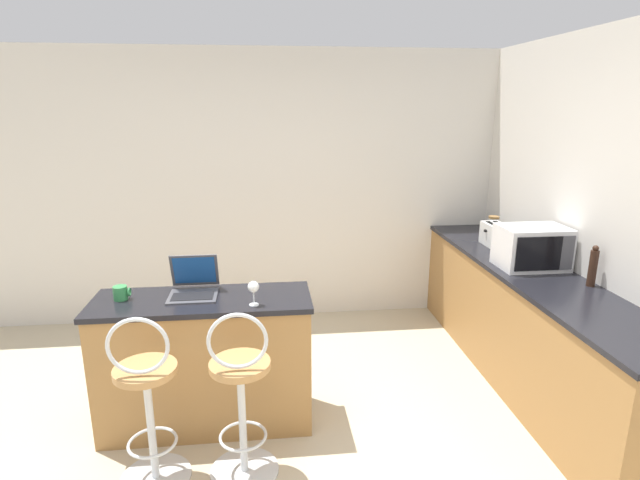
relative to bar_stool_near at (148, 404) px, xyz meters
The scene contains 12 objects.
wall_back 2.53m from the bar_stool_near, 74.91° to the left, with size 12.00×0.06×2.60m.
breakfast_bar 0.59m from the bar_stool_near, 64.51° to the left, with size 1.38×0.50×0.90m.
counter_right 2.76m from the bar_stool_near, 17.57° to the left, with size 0.59×2.94×0.90m.
bar_stool_near is the anchor object (origin of this frame).
bar_stool_far 0.51m from the bar_stool_near, ahead, with size 0.40×0.40×1.05m.
laptop 0.80m from the bar_stool_near, 72.68° to the left, with size 0.31×0.31×0.25m.
microwave 2.85m from the bar_stool_near, 18.77° to the left, with size 0.49×0.35×0.31m.
toaster 3.09m from the bar_stool_near, 29.68° to the left, with size 0.18×0.28×0.20m.
storage_jar 3.37m from the bar_stool_near, 33.33° to the left, with size 0.10×0.10×0.19m.
wine_glass_short 0.87m from the bar_stool_near, 33.30° to the left, with size 0.07×0.07×0.15m.
mug_green 0.76m from the bar_stool_near, 113.57° to the left, with size 0.10×0.09×0.09m.
pepper_mill 2.94m from the bar_stool_near, ahead, with size 0.05×0.05×0.29m.
Camera 1 is at (0.05, -2.37, 2.08)m, focal length 28.00 mm.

